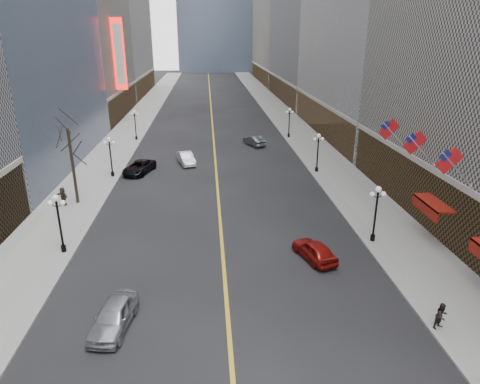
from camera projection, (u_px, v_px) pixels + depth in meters
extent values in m
cube|color=gray|center=(297.00, 132.00, 71.12)|extent=(6.00, 230.00, 0.15)
cube|color=gray|center=(127.00, 134.00, 69.11)|extent=(6.00, 230.00, 0.15)
cube|color=gold|center=(212.00, 122.00, 79.48)|extent=(0.25, 200.00, 0.02)
cube|color=#4B3F32|center=(466.00, 214.00, 32.23)|extent=(2.80, 41.00, 5.00)
cube|color=#4B3F32|center=(327.00, 118.00, 68.68)|extent=(2.80, 35.00, 5.00)
cube|color=#4B3F32|center=(286.00, 89.00, 104.20)|extent=(2.80, 39.00, 5.00)
cube|color=#4B3F32|center=(263.00, 74.00, 144.39)|extent=(2.80, 45.00, 5.00)
cube|color=#4B3F32|center=(117.00, 103.00, 83.80)|extent=(2.80, 29.00, 5.00)
cube|color=#4B3F32|center=(142.00, 84.00, 115.58)|extent=(2.80, 37.00, 5.00)
cylinder|color=black|center=(373.00, 238.00, 33.46)|extent=(0.36, 0.36, 0.50)
cylinder|color=black|center=(375.00, 217.00, 32.85)|extent=(0.16, 0.16, 4.00)
sphere|color=white|center=(378.00, 189.00, 32.05)|extent=(0.44, 0.44, 0.44)
sphere|color=white|center=(372.00, 194.00, 32.15)|extent=(0.36, 0.36, 0.36)
sphere|color=white|center=(384.00, 194.00, 32.22)|extent=(0.36, 0.36, 0.36)
cylinder|color=black|center=(317.00, 169.00, 50.28)|extent=(0.36, 0.36, 0.50)
cylinder|color=black|center=(318.00, 155.00, 49.67)|extent=(0.16, 0.16, 4.00)
sphere|color=white|center=(319.00, 135.00, 48.87)|extent=(0.44, 0.44, 0.44)
sphere|color=white|center=(315.00, 139.00, 48.98)|extent=(0.36, 0.36, 0.36)
sphere|color=white|center=(322.00, 139.00, 49.04)|extent=(0.36, 0.36, 0.36)
cylinder|color=black|center=(289.00, 135.00, 67.11)|extent=(0.36, 0.36, 0.50)
cylinder|color=black|center=(289.00, 124.00, 66.50)|extent=(0.16, 0.16, 4.00)
sphere|color=white|center=(290.00, 109.00, 65.70)|extent=(0.44, 0.44, 0.44)
sphere|color=white|center=(287.00, 112.00, 65.80)|extent=(0.36, 0.36, 0.36)
sphere|color=white|center=(292.00, 112.00, 65.87)|extent=(0.36, 0.36, 0.36)
cylinder|color=black|center=(64.00, 248.00, 31.77)|extent=(0.36, 0.36, 0.50)
cylinder|color=black|center=(60.00, 227.00, 31.16)|extent=(0.16, 0.16, 4.00)
sphere|color=white|center=(55.00, 198.00, 30.36)|extent=(0.44, 0.44, 0.44)
sphere|color=white|center=(50.00, 203.00, 30.46)|extent=(0.36, 0.36, 0.36)
sphere|color=white|center=(63.00, 203.00, 30.53)|extent=(0.36, 0.36, 0.36)
cylinder|color=black|center=(113.00, 174.00, 48.59)|extent=(0.36, 0.36, 0.50)
cylinder|color=black|center=(111.00, 159.00, 47.98)|extent=(0.16, 0.16, 4.00)
sphere|color=white|center=(109.00, 139.00, 47.18)|extent=(0.44, 0.44, 0.44)
sphere|color=white|center=(105.00, 143.00, 47.29)|extent=(0.36, 0.36, 0.36)
sphere|color=white|center=(113.00, 143.00, 47.35)|extent=(0.36, 0.36, 0.36)
cylinder|color=black|center=(136.00, 138.00, 65.42)|extent=(0.36, 0.36, 0.50)
cylinder|color=black|center=(135.00, 127.00, 64.81)|extent=(0.16, 0.16, 4.00)
sphere|color=white|center=(134.00, 111.00, 64.01)|extent=(0.44, 0.44, 0.44)
sphere|color=white|center=(131.00, 114.00, 64.11)|extent=(0.36, 0.36, 0.36)
sphere|color=white|center=(137.00, 114.00, 64.18)|extent=(0.36, 0.36, 0.36)
cylinder|color=#B2B2B7|center=(457.00, 170.00, 28.71)|extent=(2.49, 0.12, 2.49)
cube|color=red|center=(450.00, 161.00, 28.44)|extent=(1.94, 0.04, 1.94)
cube|color=navy|center=(445.00, 156.00, 28.29)|extent=(0.88, 0.06, 0.88)
cylinder|color=#B2B2B7|center=(422.00, 151.00, 33.38)|extent=(2.49, 0.12, 2.49)
cube|color=red|center=(415.00, 143.00, 33.11)|extent=(1.94, 0.04, 1.94)
cube|color=navy|center=(411.00, 138.00, 32.96)|extent=(0.88, 0.06, 0.88)
cylinder|color=#B2B2B7|center=(395.00, 136.00, 38.06)|extent=(2.49, 0.12, 2.49)
cube|color=red|center=(389.00, 129.00, 37.78)|extent=(1.94, 0.04, 1.94)
cube|color=navy|center=(386.00, 125.00, 37.64)|extent=(0.88, 0.06, 0.88)
cube|color=maroon|center=(434.00, 203.00, 32.80)|extent=(1.40, 4.00, 0.15)
cube|color=maroon|center=(425.00, 208.00, 32.90)|extent=(0.10, 4.00, 0.90)
cube|color=red|center=(119.00, 54.00, 74.17)|extent=(2.00, 0.50, 12.00)
cube|color=white|center=(119.00, 54.00, 74.17)|extent=(1.40, 0.55, 10.00)
cylinder|color=#2D231C|center=(73.00, 167.00, 39.83)|extent=(0.28, 0.28, 7.20)
imported|color=#9FA1A7|center=(114.00, 316.00, 23.58)|extent=(2.50, 4.71, 1.53)
imported|color=silver|center=(186.00, 158.00, 53.45)|extent=(2.67, 4.73, 1.47)
imported|color=black|center=(139.00, 167.00, 49.98)|extent=(3.85, 5.68, 1.45)
imported|color=maroon|center=(314.00, 250.00, 30.85)|extent=(2.96, 4.54, 1.44)
imported|color=#414748|center=(254.00, 141.00, 62.33)|extent=(3.15, 4.69, 1.46)
imported|color=black|center=(442.00, 316.00, 23.32)|extent=(0.86, 0.67, 1.56)
imported|color=#30251B|center=(63.00, 196.00, 40.23)|extent=(1.56, 1.36, 1.75)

